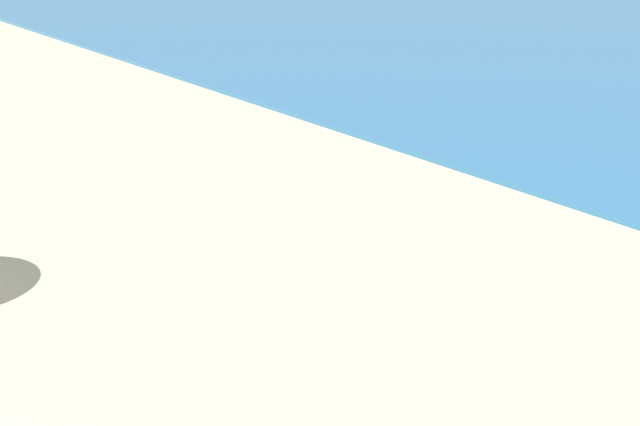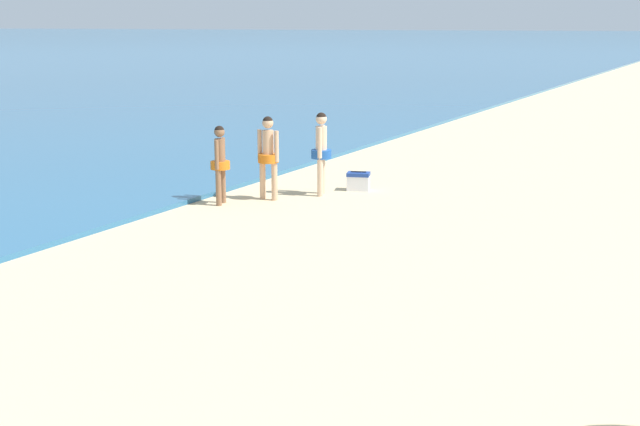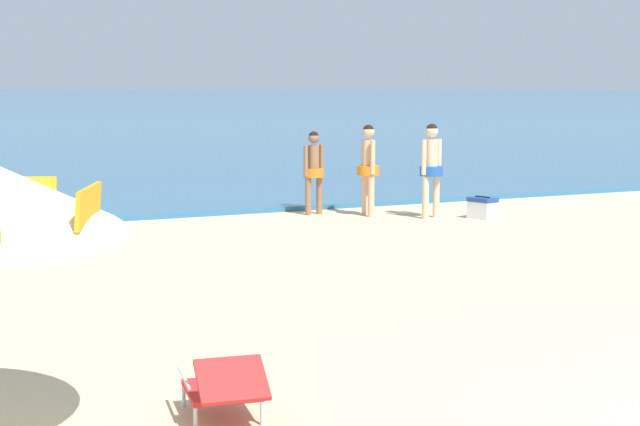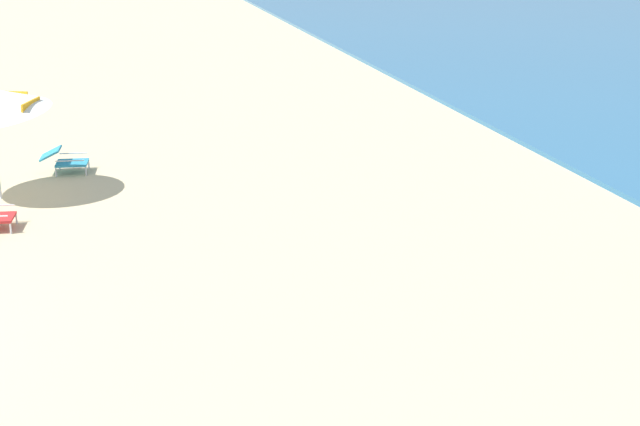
{
  "view_description": "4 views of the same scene",
  "coord_description": "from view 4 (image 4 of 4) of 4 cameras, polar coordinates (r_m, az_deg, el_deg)",
  "views": [
    {
      "loc": [
        7.26,
        0.46,
        5.57
      ],
      "look_at": [
        -1.98,
        7.52,
        1.4
      ],
      "focal_mm": 52.76,
      "sensor_mm": 36.0,
      "label": 1
    },
    {
      "loc": [
        -12.42,
        3.53,
        3.61
      ],
      "look_at": [
        -3.1,
        8.33,
        1.23
      ],
      "focal_mm": 47.1,
      "sensor_mm": 36.0,
      "label": 2
    },
    {
      "loc": [
        -6.17,
        -3.85,
        2.46
      ],
      "look_at": [
        -1.31,
        6.59,
        0.95
      ],
      "focal_mm": 54.22,
      "sensor_mm": 36.0,
      "label": 3
    },
    {
      "loc": [
        11.06,
        4.13,
        5.08
      ],
      "look_at": [
        -0.19,
        7.27,
        1.09
      ],
      "focal_mm": 51.57,
      "sensor_mm": 36.0,
      "label": 4
    }
  ],
  "objects": [
    {
      "name": "lounge_chair_facing_sea",
      "position": [
        18.63,
        -15.57,
        3.22
      ],
      "size": [
        0.66,
        0.95,
        0.52
      ],
      "color": "teal",
      "rests_on": "ground"
    }
  ]
}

